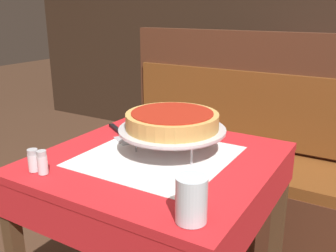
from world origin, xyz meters
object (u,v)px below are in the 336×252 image
booth_bench (253,178)px  deep_dish_pizza (172,120)px  water_glass_near (191,199)px  condiment_caddy (318,79)px  dining_table_front (158,181)px  pizza_server (122,134)px  dining_table_rear (310,98)px  pizza_pan_stand (172,130)px  salt_shaker (33,160)px  pepper_shaker (42,162)px

booth_bench → deep_dish_pizza: booth_bench is taller
water_glass_near → condiment_caddy: (-0.04, 2.03, -0.02)m
dining_table_front → pizza_server: bearing=154.7°
dining_table_front → condiment_caddy: condiment_caddy is taller
deep_dish_pizza → pizza_server: (-0.28, 0.06, -0.12)m
dining_table_rear → pizza_pan_stand: size_ratio=1.90×
pizza_pan_stand → dining_table_rear: bearing=83.0°
salt_shaker → pepper_shaker: size_ratio=0.96×
dining_table_front → pizza_pan_stand: bearing=66.4°
dining_table_front → booth_bench: size_ratio=0.47×
dining_table_rear → booth_bench: booth_bench is taller
dining_table_front → booth_bench: (0.10, 0.87, -0.32)m
condiment_caddy → booth_bench: bearing=-101.1°
pizza_pan_stand → pepper_shaker: pizza_pan_stand is taller
pizza_pan_stand → condiment_caddy: 1.65m
booth_bench → salt_shaker: booth_bench is taller
water_glass_near → pepper_shaker: size_ratio=1.52×
pizza_pan_stand → deep_dish_pizza: deep_dish_pizza is taller
water_glass_near → pizza_server: bearing=141.5°
pizza_server → pepper_shaker: 0.44m
deep_dish_pizza → salt_shaker: bearing=-128.9°
booth_bench → pepper_shaker: bearing=-106.1°
dining_table_rear → booth_bench: size_ratio=0.43×
dining_table_rear → deep_dish_pizza: size_ratio=2.20×
salt_shaker → pepper_shaker: (0.04, 0.00, 0.00)m
pizza_server → water_glass_near: (0.56, -0.45, 0.06)m
dining_table_front → deep_dish_pizza: size_ratio=2.38×
pizza_pan_stand → condiment_caddy: bearing=81.7°
pizza_server → water_glass_near: 0.72m
deep_dish_pizza → condiment_caddy: size_ratio=2.43×
dining_table_front → pizza_server: (-0.25, 0.12, 0.11)m
pizza_pan_stand → salt_shaker: size_ratio=5.22×
pizza_server → condiment_caddy: size_ratio=1.83×
dining_table_rear → water_glass_near: 2.03m
dining_table_front → deep_dish_pizza: deep_dish_pizza is taller
pizza_pan_stand → water_glass_near: bearing=-54.1°
pizza_server → water_glass_near: bearing=-38.5°
salt_shaker → pepper_shaker: pepper_shaker is taller
pizza_server → condiment_caddy: bearing=71.8°
water_glass_near → condiment_caddy: 2.03m
dining_table_rear → salt_shaker: (-0.51, -2.02, 0.14)m
booth_bench → pizza_pan_stand: booth_bench is taller
booth_bench → condiment_caddy: (0.16, 0.83, 0.46)m
pizza_pan_stand → pizza_server: bearing=168.3°
booth_bench → pepper_shaker: booth_bench is taller
pizza_server → condiment_caddy: condiment_caddy is taller
pepper_shaker → deep_dish_pizza: bearing=55.2°
dining_table_rear → condiment_caddy: (0.04, 0.00, 0.14)m
dining_table_rear → pepper_shaker: bearing=-103.0°
booth_bench → salt_shaker: size_ratio=22.92×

